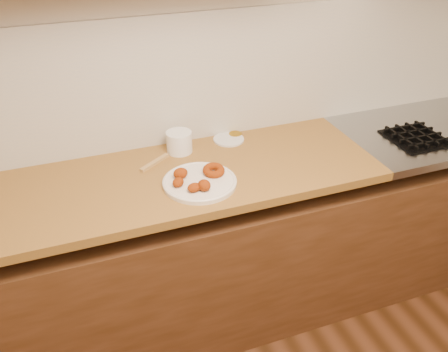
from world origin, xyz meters
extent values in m
cube|color=tan|center=(0.00, 2.00, 1.35)|extent=(4.00, 0.02, 2.70)
cube|color=brown|center=(0.00, 1.69, 0.39)|extent=(3.60, 0.60, 0.77)
cube|color=#916023|center=(-0.65, 1.69, 0.88)|extent=(2.30, 0.62, 0.04)
cube|color=#B9B5A8|center=(0.00, 1.99, 1.20)|extent=(3.60, 0.02, 0.60)
cube|color=black|center=(0.80, 1.61, 0.90)|extent=(0.26, 0.26, 0.01)
cube|color=black|center=(0.71, 1.61, 0.92)|extent=(0.01, 0.24, 0.02)
cube|color=black|center=(0.80, 1.52, 0.92)|extent=(0.24, 0.01, 0.02)
cube|color=black|center=(0.77, 1.61, 0.92)|extent=(0.01, 0.24, 0.02)
cube|color=black|center=(0.80, 1.58, 0.92)|extent=(0.24, 0.01, 0.02)
cube|color=black|center=(0.83, 1.61, 0.92)|extent=(0.01, 0.24, 0.02)
cube|color=black|center=(0.80, 1.64, 0.92)|extent=(0.24, 0.01, 0.02)
cube|color=black|center=(0.89, 1.61, 0.92)|extent=(0.01, 0.24, 0.02)
cube|color=black|center=(0.80, 1.70, 0.92)|extent=(0.24, 0.01, 0.02)
cylinder|color=silver|center=(-0.32, 1.58, 0.91)|extent=(0.31, 0.31, 0.02)
torus|color=#932D02|center=(-0.24, 1.62, 0.93)|extent=(0.11, 0.11, 0.04)
ellipsoid|color=#932D02|center=(-0.38, 1.63, 0.94)|extent=(0.06, 0.05, 0.05)
ellipsoid|color=#932D02|center=(-0.41, 1.57, 0.94)|extent=(0.07, 0.07, 0.04)
ellipsoid|color=#932D02|center=(-0.36, 1.51, 0.94)|extent=(0.07, 0.06, 0.04)
ellipsoid|color=#932D02|center=(-0.32, 1.51, 0.94)|extent=(0.07, 0.07, 0.05)
cylinder|color=white|center=(-0.32, 1.88, 0.95)|extent=(0.12, 0.12, 0.10)
cylinder|color=silver|center=(-0.06, 1.91, 0.90)|extent=(0.17, 0.17, 0.01)
cylinder|color=#AA811B|center=(-0.02, 1.95, 0.91)|extent=(0.07, 0.07, 0.01)
cube|color=#AD874B|center=(-0.45, 1.81, 0.91)|extent=(0.15, 0.12, 0.01)
camera|label=1|loc=(-0.79, 0.00, 1.97)|focal=38.00mm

